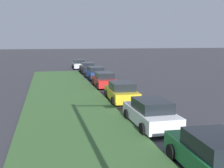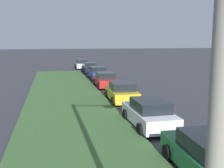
{
  "view_description": "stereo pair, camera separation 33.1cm",
  "coord_description": "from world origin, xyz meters",
  "px_view_note": "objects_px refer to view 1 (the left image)",
  "views": [
    {
      "loc": [
        -0.13,
        8.94,
        4.51
      ],
      "look_at": [
        19.04,
        4.33,
        1.38
      ],
      "focal_mm": 44.22,
      "sensor_mm": 36.0,
      "label": 1
    },
    {
      "loc": [
        -0.21,
        8.62,
        4.51
      ],
      "look_at": [
        19.04,
        4.33,
        1.38
      ],
      "focal_mm": 44.22,
      "sensor_mm": 36.0,
      "label": 2
    }
  ],
  "objects_px": {
    "parked_car_green": "(214,156)",
    "parked_car_yellow": "(121,92)",
    "parked_car_white": "(151,113)",
    "parked_car_silver": "(79,64)",
    "parked_car_red": "(104,80)",
    "parked_car_blue": "(95,73)",
    "parked_car_black": "(87,68)"
  },
  "relations": [
    {
      "from": "parked_car_yellow",
      "to": "parked_car_green",
      "type": "bearing_deg",
      "value": -178.0
    },
    {
      "from": "parked_car_yellow",
      "to": "parked_car_silver",
      "type": "relative_size",
      "value": 1.01
    },
    {
      "from": "parked_car_black",
      "to": "parked_car_white",
      "type": "bearing_deg",
      "value": 179.85
    },
    {
      "from": "parked_car_green",
      "to": "parked_car_silver",
      "type": "xyz_separation_m",
      "value": [
        36.53,
        0.2,
        0.0
      ]
    },
    {
      "from": "parked_car_black",
      "to": "parked_car_silver",
      "type": "relative_size",
      "value": 0.99
    },
    {
      "from": "parked_car_white",
      "to": "parked_car_black",
      "type": "relative_size",
      "value": 1.0
    },
    {
      "from": "parked_car_yellow",
      "to": "parked_car_black",
      "type": "distance_m",
      "value": 18.48
    },
    {
      "from": "parked_car_green",
      "to": "parked_car_blue",
      "type": "xyz_separation_m",
      "value": [
        24.05,
        -0.26,
        0.0
      ]
    },
    {
      "from": "parked_car_white",
      "to": "parked_car_red",
      "type": "xyz_separation_m",
      "value": [
        12.73,
        -0.18,
        0.0
      ]
    },
    {
      "from": "parked_car_red",
      "to": "parked_car_blue",
      "type": "bearing_deg",
      "value": -0.67
    },
    {
      "from": "parked_car_green",
      "to": "parked_car_black",
      "type": "bearing_deg",
      "value": 2.21
    },
    {
      "from": "parked_car_green",
      "to": "parked_car_white",
      "type": "xyz_separation_m",
      "value": [
        5.57,
        0.06,
        0.0
      ]
    },
    {
      "from": "parked_car_yellow",
      "to": "parked_car_red",
      "type": "height_order",
      "value": "same"
    },
    {
      "from": "parked_car_red",
      "to": "parked_car_silver",
      "type": "bearing_deg",
      "value": 1.82
    },
    {
      "from": "parked_car_white",
      "to": "parked_car_silver",
      "type": "distance_m",
      "value": 30.96
    },
    {
      "from": "parked_car_blue",
      "to": "parked_car_yellow",
      "type": "bearing_deg",
      "value": 177.31
    },
    {
      "from": "parked_car_green",
      "to": "parked_car_white",
      "type": "relative_size",
      "value": 1.02
    },
    {
      "from": "parked_car_green",
      "to": "parked_car_yellow",
      "type": "bearing_deg",
      "value": 2.46
    },
    {
      "from": "parked_car_silver",
      "to": "parked_car_blue",
      "type": "bearing_deg",
      "value": -176.4
    },
    {
      "from": "parked_car_black",
      "to": "parked_car_blue",
      "type": "bearing_deg",
      "value": -179.33
    },
    {
      "from": "parked_car_red",
      "to": "parked_car_black",
      "type": "bearing_deg",
      "value": 0.15
    },
    {
      "from": "parked_car_yellow",
      "to": "parked_car_red",
      "type": "relative_size",
      "value": 1.01
    },
    {
      "from": "parked_car_red",
      "to": "parked_car_blue",
      "type": "distance_m",
      "value": 5.76
    },
    {
      "from": "parked_car_silver",
      "to": "parked_car_green",
      "type": "bearing_deg",
      "value": -178.21
    },
    {
      "from": "parked_car_green",
      "to": "parked_car_yellow",
      "type": "height_order",
      "value": "same"
    },
    {
      "from": "parked_car_yellow",
      "to": "parked_car_blue",
      "type": "distance_m",
      "value": 12.29
    },
    {
      "from": "parked_car_yellow",
      "to": "parked_car_silver",
      "type": "height_order",
      "value": "same"
    },
    {
      "from": "parked_car_green",
      "to": "parked_car_silver",
      "type": "relative_size",
      "value": 1.01
    },
    {
      "from": "parked_car_yellow",
      "to": "parked_car_white",
      "type": "bearing_deg",
      "value": -178.81
    },
    {
      "from": "parked_car_blue",
      "to": "parked_car_silver",
      "type": "distance_m",
      "value": 12.49
    },
    {
      "from": "parked_car_white",
      "to": "parked_car_blue",
      "type": "bearing_deg",
      "value": -0.76
    },
    {
      "from": "parked_car_blue",
      "to": "parked_car_silver",
      "type": "relative_size",
      "value": 1.0
    }
  ]
}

